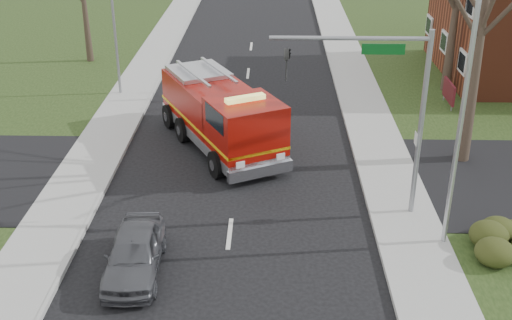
{
  "coord_description": "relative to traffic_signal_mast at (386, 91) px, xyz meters",
  "views": [
    {
      "loc": [
        1.37,
        -18.85,
        11.82
      ],
      "look_at": [
        0.87,
        1.76,
        2.0
      ],
      "focal_mm": 45.0,
      "sensor_mm": 36.0,
      "label": 1
    }
  ],
  "objects": [
    {
      "name": "health_center_sign",
      "position": [
        5.29,
        11.0,
        -3.83
      ],
      "size": [
        0.12,
        2.0,
        1.4
      ],
      "color": "#53131B",
      "rests_on": "ground"
    },
    {
      "name": "sidewalk_left",
      "position": [
        -11.41,
        -1.5,
        -4.63
      ],
      "size": [
        2.4,
        80.0,
        0.15
      ],
      "primitive_type": "cube",
      "color": "#9C9D97",
      "rests_on": "ground"
    },
    {
      "name": "sidewalk_right",
      "position": [
        0.99,
        -1.5,
        -4.63
      ],
      "size": [
        2.4,
        80.0,
        0.15
      ],
      "primitive_type": "cube",
      "color": "#9C9D97",
      "rests_on": "ground"
    },
    {
      "name": "utility_pole_far",
      "position": [
        -12.01,
        12.5,
        -1.21
      ],
      "size": [
        0.14,
        0.14,
        7.0
      ],
      "primitive_type": "cylinder",
      "color": "gray",
      "rests_on": "ground"
    },
    {
      "name": "streetlight_pole",
      "position": [
        1.93,
        -2.0,
        -0.16
      ],
      "size": [
        1.48,
        0.16,
        8.4
      ],
      "color": "#B7BABF",
      "rests_on": "ground"
    },
    {
      "name": "fire_engine",
      "position": [
        -6.0,
        5.75,
        -3.24
      ],
      "size": [
        6.07,
        8.39,
        3.23
      ],
      "rotation": [
        0.0,
        0.0,
        0.47
      ],
      "color": "#8E0D06",
      "rests_on": "ground"
    },
    {
      "name": "parked_car_maroon",
      "position": [
        -8.01,
        -3.78,
        -4.01
      ],
      "size": [
        1.81,
        4.17,
        1.4
      ],
      "primitive_type": "imported",
      "rotation": [
        0.0,
        0.0,
        0.04
      ],
      "color": "#4D4E54",
      "rests_on": "ground"
    },
    {
      "name": "traffic_signal_mast",
      "position": [
        0.0,
        0.0,
        0.0
      ],
      "size": [
        5.29,
        0.18,
        6.8
      ],
      "color": "gray",
      "rests_on": "ground"
    },
    {
      "name": "hedge_corner",
      "position": [
        3.79,
        -2.5,
        -4.13
      ],
      "size": [
        2.8,
        2.0,
        0.9
      ],
      "primitive_type": "ellipsoid",
      "color": "#2E3413",
      "rests_on": "lawn_right"
    },
    {
      "name": "ground",
      "position": [
        -5.21,
        -1.5,
        -4.71
      ],
      "size": [
        120.0,
        120.0,
        0.0
      ],
      "primitive_type": "plane",
      "color": "black",
      "rests_on": "ground"
    }
  ]
}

